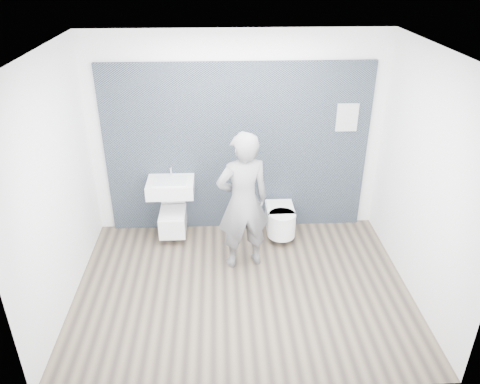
{
  "coord_description": "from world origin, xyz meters",
  "views": [
    {
      "loc": [
        -0.24,
        -4.49,
        3.66
      ],
      "look_at": [
        0.0,
        0.6,
        1.0
      ],
      "focal_mm": 35.0,
      "sensor_mm": 36.0,
      "label": 1
    }
  ],
  "objects_px": {
    "washbasin": "(171,187)",
    "toilet_square": "(173,219)",
    "visitor": "(243,202)",
    "toilet_rounded": "(281,220)"
  },
  "relations": [
    {
      "from": "toilet_rounded",
      "to": "visitor",
      "type": "bearing_deg",
      "value": -133.26
    },
    {
      "from": "toilet_square",
      "to": "washbasin",
      "type": "bearing_deg",
      "value": 90.0
    },
    {
      "from": "toilet_square",
      "to": "visitor",
      "type": "height_order",
      "value": "visitor"
    },
    {
      "from": "toilet_square",
      "to": "visitor",
      "type": "distance_m",
      "value": 1.32
    },
    {
      "from": "washbasin",
      "to": "toilet_square",
      "type": "xyz_separation_m",
      "value": [
        -0.0,
        -0.02,
        -0.51
      ]
    },
    {
      "from": "toilet_square",
      "to": "toilet_rounded",
      "type": "relative_size",
      "value": 1.05
    },
    {
      "from": "toilet_rounded",
      "to": "visitor",
      "type": "xyz_separation_m",
      "value": [
        -0.56,
        -0.6,
        0.63
      ]
    },
    {
      "from": "visitor",
      "to": "washbasin",
      "type": "bearing_deg",
      "value": -50.15
    },
    {
      "from": "washbasin",
      "to": "toilet_square",
      "type": "relative_size",
      "value": 0.92
    },
    {
      "from": "washbasin",
      "to": "visitor",
      "type": "xyz_separation_m",
      "value": [
        0.95,
        -0.69,
        0.12
      ]
    }
  ]
}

